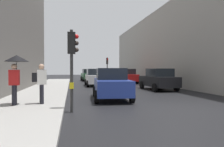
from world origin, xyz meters
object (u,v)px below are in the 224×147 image
(car_red_sedan, at_px, (126,76))
(traffic_light_near_left, at_px, (72,55))
(car_dark_suv, at_px, (158,79))
(pedestrian_with_black_backpack, at_px, (41,81))
(pedestrian_with_umbrella, at_px, (16,66))
(car_green_estate, at_px, (88,75))
(car_silver_hatchback, at_px, (112,74))
(car_white_compact, at_px, (95,77))
(traffic_light_far_median, at_px, (107,65))
(car_blue_van, at_px, (111,84))

(car_red_sedan, bearing_deg, traffic_light_near_left, -112.33)
(car_dark_suv, distance_m, pedestrian_with_black_backpack, 10.40)
(car_red_sedan, bearing_deg, pedestrian_with_umbrella, -121.24)
(car_red_sedan, distance_m, car_green_estate, 7.53)
(car_silver_hatchback, relative_size, car_green_estate, 1.01)
(car_white_compact, bearing_deg, car_silver_hatchback, 71.41)
(traffic_light_far_median, bearing_deg, car_white_compact, -109.41)
(pedestrian_with_black_backpack, bearing_deg, car_red_sedan, 61.43)
(traffic_light_far_median, relative_size, car_green_estate, 0.79)
(car_blue_van, bearing_deg, car_red_sedan, 71.07)
(traffic_light_near_left, relative_size, car_dark_suv, 0.76)
(traffic_light_near_left, distance_m, car_silver_hatchback, 26.62)
(traffic_light_near_left, relative_size, car_red_sedan, 0.75)
(car_white_compact, height_order, car_red_sedan, same)
(car_dark_suv, bearing_deg, car_green_estate, 107.41)
(traffic_light_near_left, xyz_separation_m, car_dark_suv, (6.97, 7.53, -1.35))
(traffic_light_near_left, xyz_separation_m, car_white_compact, (2.36, 12.79, -1.35))
(traffic_light_near_left, height_order, car_green_estate, traffic_light_near_left)
(car_silver_hatchback, distance_m, pedestrian_with_umbrella, 26.16)
(pedestrian_with_umbrella, height_order, pedestrian_with_black_backpack, pedestrian_with_umbrella)
(car_white_compact, bearing_deg, car_green_estate, 89.79)
(pedestrian_with_umbrella, relative_size, pedestrian_with_black_backpack, 1.21)
(traffic_light_far_median, xyz_separation_m, pedestrian_with_umbrella, (-7.19, -18.58, -0.50))
(traffic_light_far_median, xyz_separation_m, car_silver_hatchback, (1.88, 5.94, -1.46))
(pedestrian_with_black_backpack, bearing_deg, car_silver_hatchback, 71.64)
(pedestrian_with_umbrella, bearing_deg, car_silver_hatchback, 69.68)
(car_green_estate, height_order, pedestrian_with_black_backpack, pedestrian_with_black_backpack)
(car_white_compact, relative_size, car_blue_van, 0.97)
(pedestrian_with_umbrella, bearing_deg, car_white_compact, 67.81)
(car_silver_hatchback, height_order, car_blue_van, same)
(car_white_compact, distance_m, car_blue_van, 9.53)
(car_white_compact, relative_size, pedestrian_with_umbrella, 1.97)
(car_silver_hatchback, distance_m, car_red_sedan, 9.90)
(traffic_light_near_left, relative_size, car_silver_hatchback, 0.75)
(traffic_light_near_left, bearing_deg, car_green_estate, 83.83)
(traffic_light_near_left, distance_m, car_white_compact, 13.08)
(car_dark_suv, relative_size, car_green_estate, 0.99)
(traffic_light_near_left, bearing_deg, car_red_sedan, 67.67)
(car_silver_hatchback, distance_m, car_white_compact, 13.65)
(pedestrian_with_black_backpack, bearing_deg, car_white_compact, 71.90)
(car_blue_van, xyz_separation_m, pedestrian_with_black_backpack, (-3.58, -1.92, 0.29))
(car_dark_suv, height_order, car_green_estate, same)
(traffic_light_far_median, bearing_deg, pedestrian_with_black_backpack, -108.60)
(car_dark_suv, bearing_deg, car_blue_van, -138.33)
(traffic_light_far_median, bearing_deg, car_silver_hatchback, 72.38)
(car_blue_van, height_order, car_green_estate, same)
(car_green_estate, xyz_separation_m, pedestrian_with_black_backpack, (-3.78, -20.79, 0.29))
(traffic_light_far_median, distance_m, pedestrian_with_umbrella, 19.93)
(car_silver_hatchback, relative_size, pedestrian_with_black_backpack, 2.44)
(traffic_light_far_median, bearing_deg, car_green_estate, 136.08)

